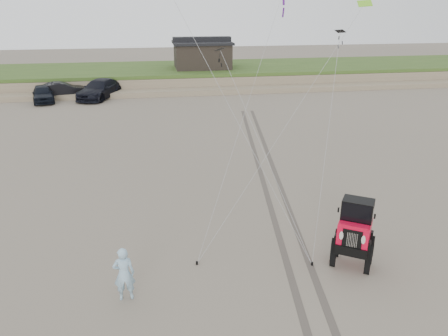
# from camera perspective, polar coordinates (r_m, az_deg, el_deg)

# --- Properties ---
(ground) EXTENTS (160.00, 160.00, 0.00)m
(ground) POSITION_cam_1_polar(r_m,az_deg,el_deg) (15.81, 6.54, -12.44)
(ground) COLOR #6B6054
(ground) RESTS_ON ground
(dune_ridge) EXTENTS (160.00, 14.25, 1.73)m
(dune_ridge) POSITION_cam_1_polar(r_m,az_deg,el_deg) (50.90, -5.19, 11.94)
(dune_ridge) COLOR #7A6B54
(dune_ridge) RESTS_ON ground
(cabin) EXTENTS (6.40, 5.40, 3.35)m
(cabin) POSITION_cam_1_polar(r_m,az_deg,el_deg) (50.29, -2.88, 14.66)
(cabin) COLOR black
(cabin) RESTS_ON dune_ridge
(truck_a) EXTENTS (2.77, 4.79, 1.53)m
(truck_a) POSITION_cam_1_polar(r_m,az_deg,el_deg) (44.00, -22.56, 8.97)
(truck_a) COLOR black
(truck_a) RESTS_ON ground
(truck_b) EXTENTS (4.99, 2.76, 1.56)m
(truck_b) POSITION_cam_1_polar(r_m,az_deg,el_deg) (44.86, -20.38, 9.48)
(truck_b) COLOR black
(truck_b) RESTS_ON ground
(truck_c) EXTENTS (4.54, 6.53, 1.75)m
(truck_c) POSITION_cam_1_polar(r_m,az_deg,el_deg) (43.91, -15.95, 9.88)
(truck_c) COLOR black
(truck_c) RESTS_ON ground
(jeep) EXTENTS (4.79, 5.64, 1.96)m
(jeep) POSITION_cam_1_polar(r_m,az_deg,el_deg) (15.82, 16.54, -9.09)
(jeep) COLOR red
(jeep) RESTS_ON ground
(man) EXTENTS (0.67, 0.45, 1.79)m
(man) POSITION_cam_1_polar(r_m,az_deg,el_deg) (14.01, -12.93, -13.33)
(man) COLOR #7E9DC3
(man) RESTS_ON ground
(stake_main) EXTENTS (0.08, 0.08, 0.12)m
(stake_main) POSITION_cam_1_polar(r_m,az_deg,el_deg) (15.73, -3.56, -12.27)
(stake_main) COLOR black
(stake_main) RESTS_ON ground
(stake_aux) EXTENTS (0.08, 0.08, 0.12)m
(stake_aux) POSITION_cam_1_polar(r_m,az_deg,el_deg) (15.96, 11.43, -12.16)
(stake_aux) COLOR black
(stake_aux) RESTS_ON ground
(tire_tracks) EXTENTS (5.22, 29.74, 0.01)m
(tire_tracks) POSITION_cam_1_polar(r_m,az_deg,el_deg) (23.15, 5.94, -1.18)
(tire_tracks) COLOR #4C443D
(tire_tracks) RESTS_ON ground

